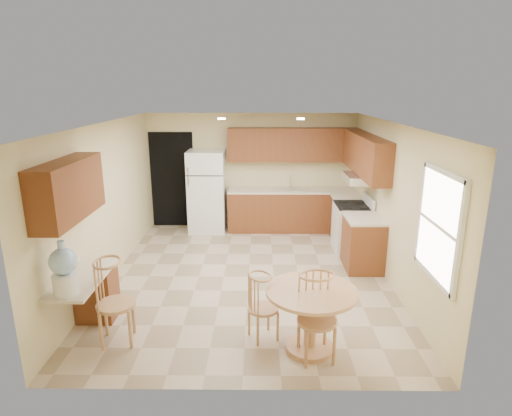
{
  "coord_description": "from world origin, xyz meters",
  "views": [
    {
      "loc": [
        0.18,
        -6.49,
        3.02
      ],
      "look_at": [
        0.12,
        0.3,
        1.1
      ],
      "focal_mm": 30.0,
      "sensor_mm": 36.0,
      "label": 1
    }
  ],
  "objects_px": {
    "chair_table_a": "(263,304)",
    "water_crock": "(64,270)",
    "refrigerator": "(207,191)",
    "dining_table": "(311,311)",
    "chair_table_b": "(318,314)",
    "chair_desk": "(112,298)",
    "stove": "(352,228)"
  },
  "relations": [
    {
      "from": "refrigerator",
      "to": "chair_desk",
      "type": "xyz_separation_m",
      "value": [
        -0.6,
        -4.38,
        -0.23
      ]
    },
    {
      "from": "refrigerator",
      "to": "chair_table_a",
      "type": "relative_size",
      "value": 2.07
    },
    {
      "from": "chair_table_b",
      "to": "stove",
      "type": "bearing_deg",
      "value": -117.46
    },
    {
      "from": "refrigerator",
      "to": "dining_table",
      "type": "distance_m",
      "value": 4.77
    },
    {
      "from": "stove",
      "to": "chair_table_b",
      "type": "relative_size",
      "value": 1.07
    },
    {
      "from": "chair_table_a",
      "to": "water_crock",
      "type": "height_order",
      "value": "water_crock"
    },
    {
      "from": "stove",
      "to": "water_crock",
      "type": "relative_size",
      "value": 1.73
    },
    {
      "from": "dining_table",
      "to": "chair_table_b",
      "type": "bearing_deg",
      "value": -79.11
    },
    {
      "from": "chair_table_a",
      "to": "water_crock",
      "type": "xyz_separation_m",
      "value": [
        -2.23,
        -0.25,
        0.54
      ]
    },
    {
      "from": "refrigerator",
      "to": "stove",
      "type": "bearing_deg",
      "value": -22.99
    },
    {
      "from": "chair_desk",
      "to": "dining_table",
      "type": "bearing_deg",
      "value": 78.97
    },
    {
      "from": "refrigerator",
      "to": "stove",
      "type": "height_order",
      "value": "refrigerator"
    },
    {
      "from": "water_crock",
      "to": "chair_table_b",
      "type": "bearing_deg",
      "value": -3.59
    },
    {
      "from": "chair_table_a",
      "to": "chair_table_b",
      "type": "distance_m",
      "value": 0.74
    },
    {
      "from": "chair_table_b",
      "to": "chair_desk",
      "type": "xyz_separation_m",
      "value": [
        -2.38,
        0.32,
        0.02
      ]
    },
    {
      "from": "chair_table_a",
      "to": "chair_desk",
      "type": "distance_m",
      "value": 1.78
    },
    {
      "from": "stove",
      "to": "water_crock",
      "type": "bearing_deg",
      "value": -139.94
    },
    {
      "from": "chair_table_b",
      "to": "dining_table",
      "type": "bearing_deg",
      "value": -89.04
    },
    {
      "from": "refrigerator",
      "to": "chair_desk",
      "type": "relative_size",
      "value": 1.66
    },
    {
      "from": "chair_table_b",
      "to": "chair_table_a",
      "type": "bearing_deg",
      "value": -45.5
    },
    {
      "from": "chair_table_b",
      "to": "chair_desk",
      "type": "relative_size",
      "value": 0.97
    },
    {
      "from": "chair_desk",
      "to": "refrigerator",
      "type": "bearing_deg",
      "value": 162.56
    },
    {
      "from": "stove",
      "to": "dining_table",
      "type": "xyz_separation_m",
      "value": [
        -1.15,
        -3.22,
        0.04
      ]
    },
    {
      "from": "chair_table_a",
      "to": "chair_table_b",
      "type": "bearing_deg",
      "value": 30.18
    },
    {
      "from": "stove",
      "to": "chair_table_b",
      "type": "xyz_separation_m",
      "value": [
        -1.1,
        -3.48,
        0.15
      ]
    },
    {
      "from": "dining_table",
      "to": "water_crock",
      "type": "xyz_separation_m",
      "value": [
        -2.78,
        -0.08,
        0.54
      ]
    },
    {
      "from": "refrigerator",
      "to": "chair_table_a",
      "type": "xyz_separation_m",
      "value": [
        1.18,
        -4.27,
        -0.36
      ]
    },
    {
      "from": "stove",
      "to": "chair_desk",
      "type": "distance_m",
      "value": 4.7
    },
    {
      "from": "chair_table_b",
      "to": "water_crock",
      "type": "distance_m",
      "value": 2.87
    },
    {
      "from": "chair_table_b",
      "to": "chair_desk",
      "type": "distance_m",
      "value": 2.4
    },
    {
      "from": "dining_table",
      "to": "water_crock",
      "type": "relative_size",
      "value": 1.68
    },
    {
      "from": "stove",
      "to": "dining_table",
      "type": "relative_size",
      "value": 1.03
    }
  ]
}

